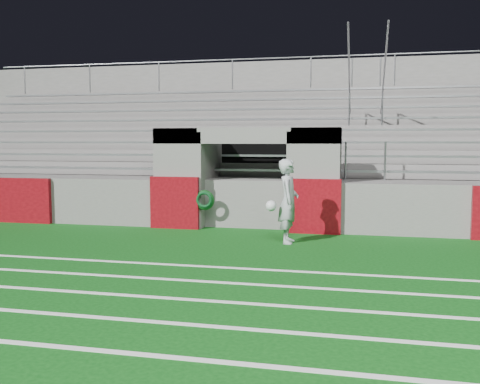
# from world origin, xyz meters

# --- Properties ---
(ground) EXTENTS (90.00, 90.00, 0.00)m
(ground) POSITION_xyz_m (0.00, 0.00, 0.00)
(ground) COLOR #0B4610
(ground) RESTS_ON ground
(field_markings) EXTENTS (28.00, 8.09, 0.01)m
(field_markings) POSITION_xyz_m (0.00, -5.00, 0.01)
(field_markings) COLOR white
(field_markings) RESTS_ON ground
(stadium_structure) EXTENTS (26.00, 8.48, 5.42)m
(stadium_structure) POSITION_xyz_m (0.00, 7.97, 1.49)
(stadium_structure) COLOR slate
(stadium_structure) RESTS_ON ground
(goalkeeper_with_ball) EXTENTS (0.71, 0.75, 1.87)m
(goalkeeper_with_ball) POSITION_xyz_m (1.33, 1.61, 0.93)
(goalkeeper_with_ball) COLOR #ABB1B5
(goalkeeper_with_ball) RESTS_ON ground
(hose_coil) EXTENTS (0.52, 0.14, 0.52)m
(hose_coil) POSITION_xyz_m (-0.99, 2.93, 0.77)
(hose_coil) COLOR #0C3E12
(hose_coil) RESTS_ON ground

